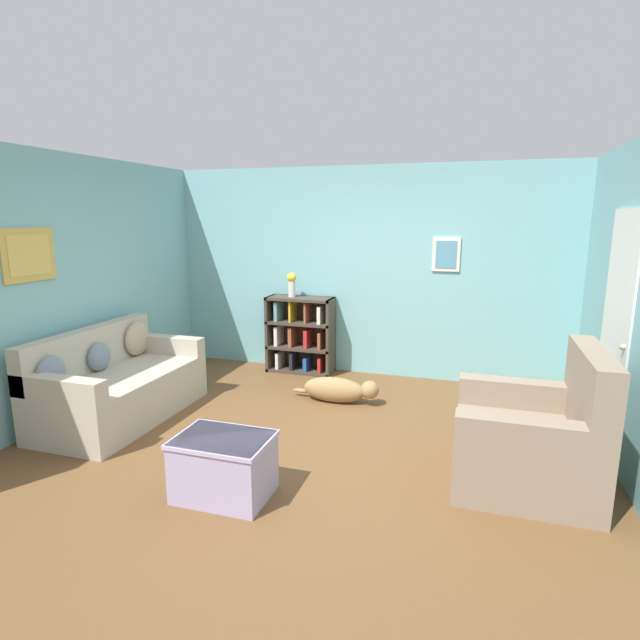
% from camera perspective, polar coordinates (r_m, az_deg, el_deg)
% --- Properties ---
extents(ground_plane, '(14.00, 14.00, 0.00)m').
position_cam_1_polar(ground_plane, '(4.58, -1.55, -13.98)').
color(ground_plane, brown).
extents(wall_back, '(5.60, 0.13, 2.60)m').
position_cam_1_polar(wall_back, '(6.33, 5.07, 5.46)').
color(wall_back, '#7AB7BC').
rests_on(wall_back, ground_plane).
extents(wall_left, '(0.13, 5.00, 2.60)m').
position_cam_1_polar(wall_left, '(5.56, -27.40, 3.34)').
color(wall_left, '#7AB7BC').
rests_on(wall_left, ground_plane).
extents(couch, '(0.90, 1.71, 0.89)m').
position_cam_1_polar(couch, '(5.43, -22.13, -6.94)').
color(couch, '#B7AD99').
rests_on(couch, ground_plane).
extents(bookshelf, '(0.86, 0.35, 0.98)m').
position_cam_1_polar(bookshelf, '(6.47, -2.21, -1.74)').
color(bookshelf, '#42382D').
rests_on(bookshelf, ground_plane).
extents(recliner_chair, '(1.00, 1.03, 1.06)m').
position_cam_1_polar(recliner_chair, '(4.15, 23.31, -12.38)').
color(recliner_chair, gray).
rests_on(recliner_chair, ground_plane).
extents(coffee_table, '(0.68, 0.49, 0.45)m').
position_cam_1_polar(coffee_table, '(3.79, -10.93, -15.94)').
color(coffee_table, '#ADA3CC').
rests_on(coffee_table, ground_plane).
extents(dog, '(0.99, 0.25, 0.28)m').
position_cam_1_polar(dog, '(5.47, 2.15, -7.96)').
color(dog, '#9E7A4C').
rests_on(dog, ground_plane).
extents(vase, '(0.12, 0.12, 0.31)m').
position_cam_1_polar(vase, '(6.37, -3.25, 4.21)').
color(vase, silver).
rests_on(vase, bookshelf).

